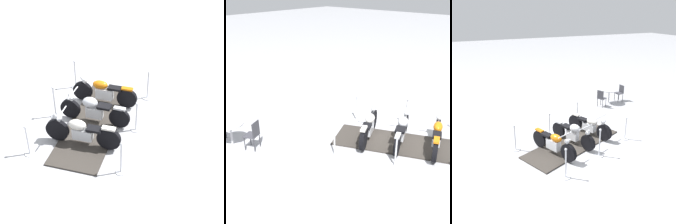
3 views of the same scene
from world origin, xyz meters
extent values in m
plane|color=#B2B2B7|center=(0.00, 0.00, 0.00)|extent=(80.00, 80.00, 0.00)
cube|color=#38332D|center=(0.00, 0.00, 0.03)|extent=(3.07, 4.64, 0.05)
cylinder|color=black|center=(-1.15, 0.73, 0.39)|extent=(0.68, 0.37, 0.68)
cylinder|color=black|center=(0.32, 1.29, 0.39)|extent=(0.68, 0.37, 0.68)
cube|color=silver|center=(-0.42, 1.01, 0.43)|extent=(0.63, 0.44, 0.39)
ellipsoid|color=#D16B0F|center=(-0.55, 0.96, 0.75)|extent=(0.59, 0.46, 0.29)
cube|color=black|center=(-0.08, 1.14, 0.71)|extent=(0.52, 0.40, 0.08)
cube|color=#D16B0F|center=(0.32, 1.29, 0.76)|extent=(0.41, 0.29, 0.06)
cylinder|color=silver|center=(-1.07, 0.77, 0.68)|extent=(0.34, 0.19, 0.57)
cylinder|color=silver|center=(-0.98, 0.80, 1.03)|extent=(0.26, 0.61, 0.04)
sphere|color=silver|center=(-1.07, 0.76, 0.83)|extent=(0.18, 0.18, 0.18)
cylinder|color=black|center=(-0.77, -0.28, 0.38)|extent=(0.66, 0.34, 0.66)
cylinder|color=black|center=(0.77, 0.28, 0.38)|extent=(0.66, 0.34, 0.66)
cube|color=silver|center=(0.00, 0.00, 0.42)|extent=(0.57, 0.38, 0.38)
ellipsoid|color=#B7BAC1|center=(-0.12, -0.05, 0.76)|extent=(0.58, 0.49, 0.34)
cube|color=black|center=(0.31, 0.11, 0.71)|extent=(0.50, 0.43, 0.08)
cube|color=#B7BAC1|center=(0.77, 0.28, 0.74)|extent=(0.39, 0.26, 0.06)
cylinder|color=silver|center=(-0.71, -0.26, 0.66)|extent=(0.26, 0.15, 0.57)
cylinder|color=silver|center=(-0.65, -0.24, 1.00)|extent=(0.29, 0.72, 0.04)
sphere|color=silver|center=(-0.74, -0.27, 0.80)|extent=(0.18, 0.18, 0.18)
cylinder|color=black|center=(-0.30, -1.31, 0.40)|extent=(0.70, 0.39, 0.70)
cylinder|color=black|center=(1.14, -0.71, 0.40)|extent=(0.70, 0.39, 0.70)
cube|color=silver|center=(0.42, -1.01, 0.41)|extent=(0.63, 0.44, 0.34)
ellipsoid|color=silver|center=(0.28, -1.07, 0.72)|extent=(0.61, 0.49, 0.31)
cube|color=black|center=(0.75, -0.87, 0.67)|extent=(0.51, 0.43, 0.08)
cube|color=silver|center=(1.14, -0.71, 0.78)|extent=(0.42, 0.29, 0.06)
cylinder|color=silver|center=(-0.21, -1.28, 0.70)|extent=(0.35, 0.20, 0.59)
cylinder|color=silver|center=(-0.12, -1.24, 1.06)|extent=(0.28, 0.61, 0.04)
sphere|color=silver|center=(-0.21, -1.28, 0.86)|extent=(0.18, 0.18, 0.18)
cylinder|color=silver|center=(-1.23, -0.51, 0.01)|extent=(0.35, 0.35, 0.03)
cylinder|color=silver|center=(-1.23, -0.51, 0.54)|extent=(0.05, 0.05, 1.03)
sphere|color=silver|center=(-1.23, -0.51, 1.09)|extent=(0.09, 0.09, 0.09)
cylinder|color=silver|center=(-1.95, 1.21, 0.01)|extent=(0.33, 0.33, 0.03)
cylinder|color=silver|center=(-1.95, 1.21, 0.53)|extent=(0.05, 0.05, 1.00)
sphere|color=silver|center=(-1.95, 1.21, 1.06)|extent=(0.09, 0.09, 0.09)
cylinder|color=silver|center=(1.23, 0.51, 0.01)|extent=(0.30, 0.30, 0.03)
cylinder|color=silver|center=(1.23, 0.51, 0.48)|extent=(0.05, 0.05, 0.91)
sphere|color=silver|center=(1.23, 0.51, 0.97)|extent=(0.09, 0.09, 0.09)
cylinder|color=silver|center=(0.52, 2.24, 0.01)|extent=(0.35, 0.35, 0.03)
cylinder|color=silver|center=(0.52, 2.24, 0.51)|extent=(0.05, 0.05, 0.96)
sphere|color=silver|center=(0.52, 2.24, 1.02)|extent=(0.09, 0.09, 0.09)
cylinder|color=silver|center=(1.95, -1.21, 0.01)|extent=(0.29, 0.29, 0.03)
cylinder|color=silver|center=(1.95, -1.21, 0.49)|extent=(0.05, 0.05, 0.94)
sphere|color=silver|center=(1.95, -1.21, 1.00)|extent=(0.09, 0.09, 0.09)
cylinder|color=silver|center=(-0.52, -2.24, 0.01)|extent=(0.30, 0.30, 0.03)
cylinder|color=silver|center=(-0.52, -2.24, 0.48)|extent=(0.05, 0.05, 0.91)
sphere|color=silver|center=(-0.52, -2.24, 0.97)|extent=(0.09, 0.09, 0.09)
camera|label=1|loc=(5.67, -6.35, 6.61)|focal=54.00mm
camera|label=2|loc=(7.92, 4.03, 5.01)|focal=47.85mm
camera|label=3|loc=(-8.50, 4.29, 5.20)|focal=41.97mm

